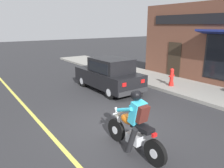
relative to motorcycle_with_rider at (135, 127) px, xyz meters
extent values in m
plane|color=#2B2B2D|center=(0.40, 1.50, -0.68)|extent=(80.00, 80.00, 0.00)
cube|color=gray|center=(5.73, 4.50, -0.61)|extent=(2.60, 22.00, 0.14)
cube|color=#D1C64C|center=(-1.40, 4.50, -0.67)|extent=(0.12, 19.80, 0.01)
cube|color=#2D2319|center=(7.01, 4.59, 0.37)|extent=(0.04, 0.90, 2.10)
cylinder|color=black|center=(-0.02, 0.72, -0.37)|extent=(0.12, 0.62, 0.62)
cylinder|color=silver|center=(-0.02, 0.72, -0.37)|extent=(0.13, 0.22, 0.22)
cylinder|color=black|center=(0.02, -0.68, -0.37)|extent=(0.12, 0.62, 0.62)
cylinder|color=silver|center=(0.02, -0.68, -0.37)|extent=(0.13, 0.22, 0.22)
cube|color=silver|center=(0.00, -0.03, -0.29)|extent=(0.29, 0.41, 0.24)
ellipsoid|color=orange|center=(-0.01, 0.22, 0.12)|extent=(0.31, 0.53, 0.24)
cube|color=black|center=(0.01, -0.26, 0.08)|extent=(0.28, 0.57, 0.10)
cylinder|color=silver|center=(-0.02, 0.62, -0.05)|extent=(0.08, 0.33, 0.68)
cylinder|color=silver|center=(-0.02, 0.50, 0.23)|extent=(0.56, 0.06, 0.04)
sphere|color=silver|center=(-0.02, 0.67, 0.11)|extent=(0.16, 0.16, 0.16)
cylinder|color=silver|center=(0.17, -0.42, -0.39)|extent=(0.10, 0.55, 0.08)
cube|color=red|center=(0.02, -0.63, 0.05)|extent=(0.12, 0.06, 0.08)
cylinder|color=black|center=(-0.18, -0.10, -0.25)|extent=(0.15, 0.35, 0.71)
cylinder|color=black|center=(0.18, -0.09, -0.25)|extent=(0.15, 0.35, 0.71)
cube|color=#33B2D1|center=(0.00, -0.08, 0.40)|extent=(0.35, 0.34, 0.57)
cylinder|color=#33B2D1|center=(-0.21, 0.16, 0.44)|extent=(0.10, 0.52, 0.26)
cylinder|color=#33B2D1|center=(0.19, 0.17, 0.44)|extent=(0.10, 0.52, 0.26)
sphere|color=black|center=(0.00, -0.02, 0.81)|extent=(0.26, 0.26, 0.26)
cube|color=#4C1E19|center=(0.00, -0.24, 0.42)|extent=(0.29, 0.25, 0.42)
cylinder|color=black|center=(1.80, 6.03, -0.38)|extent=(0.18, 0.60, 0.60)
cylinder|color=silver|center=(1.80, 6.03, -0.38)|extent=(0.20, 0.33, 0.33)
cylinder|color=black|center=(3.24, 6.05, -0.38)|extent=(0.18, 0.60, 0.60)
cylinder|color=silver|center=(3.24, 6.05, -0.38)|extent=(0.20, 0.33, 0.33)
cylinder|color=black|center=(1.82, 3.64, -0.38)|extent=(0.18, 0.60, 0.60)
cylinder|color=silver|center=(1.82, 3.64, -0.38)|extent=(0.20, 0.33, 0.33)
cylinder|color=black|center=(3.26, 3.65, -0.38)|extent=(0.18, 0.60, 0.60)
cylinder|color=silver|center=(3.26, 3.65, -0.38)|extent=(0.20, 0.33, 0.33)
cube|color=black|center=(2.53, 4.84, -0.08)|extent=(1.67, 3.71, 0.70)
cube|color=black|center=(2.53, 4.59, 0.56)|extent=(1.46, 1.91, 0.66)
cube|color=black|center=(2.53, 5.46, 0.51)|extent=(1.33, 0.36, 0.51)
cube|color=black|center=(1.81, 4.58, 0.54)|extent=(0.04, 1.52, 0.46)
cube|color=black|center=(3.26, 4.60, 0.54)|extent=(0.04, 1.52, 0.46)
cube|color=silver|center=(2.01, 6.70, 0.04)|extent=(0.24, 0.04, 0.14)
cube|color=red|center=(2.04, 2.98, 0.06)|extent=(0.20, 0.04, 0.16)
cube|color=silver|center=(3.02, 6.70, 0.04)|extent=(0.24, 0.04, 0.14)
cube|color=red|center=(3.05, 2.99, 0.06)|extent=(0.20, 0.04, 0.16)
cube|color=#28282B|center=(2.52, 6.67, -0.33)|extent=(1.61, 0.13, 0.20)
cube|color=#28282B|center=(2.55, 3.01, -0.33)|extent=(1.61, 0.13, 0.20)
cylinder|color=red|center=(5.20, 3.21, -0.46)|extent=(0.24, 0.24, 0.16)
cylinder|color=red|center=(5.20, 3.21, -0.09)|extent=(0.18, 0.18, 0.58)
sphere|color=red|center=(5.20, 3.21, 0.24)|extent=(0.20, 0.20, 0.20)
cylinder|color=red|center=(5.07, 3.21, -0.04)|extent=(0.10, 0.08, 0.08)
cylinder|color=red|center=(5.33, 3.21, -0.04)|extent=(0.10, 0.08, 0.08)
camera|label=1|loc=(-3.24, -3.61, 2.38)|focal=35.00mm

